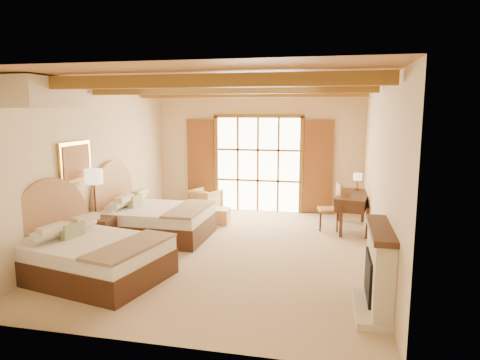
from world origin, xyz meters
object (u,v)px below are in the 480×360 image
(bed_near, at_px, (88,253))
(armchair, at_px, (205,201))
(nightstand, at_px, (100,234))
(desk, at_px, (353,210))
(bed_far, at_px, (150,217))

(bed_near, xyz_separation_m, armchair, (0.56, 4.70, -0.09))
(nightstand, height_order, desk, desk)
(bed_near, bearing_deg, bed_far, 101.61)
(bed_far, height_order, nightstand, bed_far)
(nightstand, xyz_separation_m, armchair, (1.13, 3.36, 0.00))
(desk, bearing_deg, bed_near, -128.57)
(nightstand, bearing_deg, bed_far, 57.05)
(desk, bearing_deg, armchair, 177.34)
(bed_near, relative_size, bed_far, 1.11)
(nightstand, height_order, armchair, armchair)
(bed_near, distance_m, armchair, 4.73)
(bed_far, relative_size, desk, 1.35)
(bed_far, xyz_separation_m, armchair, (0.53, 2.33, -0.11))
(armchair, bearing_deg, desk, -172.13)
(armchair, xyz_separation_m, desk, (3.75, -0.79, 0.12))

